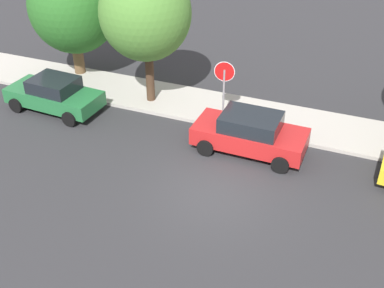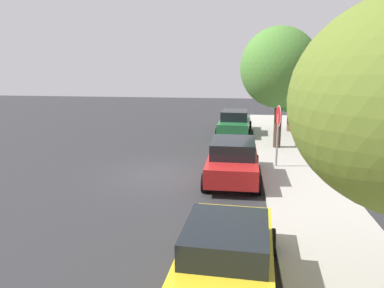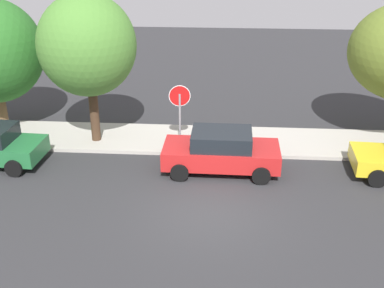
{
  "view_description": "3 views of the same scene",
  "coord_description": "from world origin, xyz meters",
  "px_view_note": "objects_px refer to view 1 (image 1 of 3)",
  "views": [
    {
      "loc": [
        4.03,
        -12.09,
        10.16
      ],
      "look_at": [
        -1.37,
        1.28,
        0.77
      ],
      "focal_mm": 45.0,
      "sensor_mm": 36.0,
      "label": 1
    },
    {
      "loc": [
        13.9,
        2.91,
        4.46
      ],
      "look_at": [
        -0.38,
        1.15,
        1.18
      ],
      "focal_mm": 35.0,
      "sensor_mm": 36.0,
      "label": 2
    },
    {
      "loc": [
        0.41,
        -12.91,
        8.14
      ],
      "look_at": [
        -0.66,
        2.12,
        1.32
      ],
      "focal_mm": 45.0,
      "sensor_mm": 36.0,
      "label": 3
    }
  ],
  "objects_px": {
    "street_tree_near_corner": "(73,7)",
    "parked_car_green": "(54,94)",
    "stop_sign": "(224,81)",
    "street_tree_far": "(145,13)",
    "parked_car_red": "(250,133)"
  },
  "relations": [
    {
      "from": "stop_sign",
      "to": "street_tree_far",
      "type": "distance_m",
      "value": 4.17
    },
    {
      "from": "street_tree_near_corner",
      "to": "stop_sign",
      "type": "bearing_deg",
      "value": -11.38
    },
    {
      "from": "parked_car_green",
      "to": "street_tree_near_corner",
      "type": "bearing_deg",
      "value": 104.36
    },
    {
      "from": "stop_sign",
      "to": "street_tree_near_corner",
      "type": "xyz_separation_m",
      "value": [
        -7.87,
        1.59,
        1.6
      ]
    },
    {
      "from": "street_tree_near_corner",
      "to": "parked_car_red",
      "type": "bearing_deg",
      "value": -19.42
    },
    {
      "from": "stop_sign",
      "to": "parked_car_green",
      "type": "relative_size",
      "value": 0.63
    },
    {
      "from": "stop_sign",
      "to": "parked_car_green",
      "type": "height_order",
      "value": "stop_sign"
    },
    {
      "from": "stop_sign",
      "to": "street_tree_far",
      "type": "bearing_deg",
      "value": 175.27
    },
    {
      "from": "stop_sign",
      "to": "street_tree_near_corner",
      "type": "bearing_deg",
      "value": 168.62
    },
    {
      "from": "street_tree_near_corner",
      "to": "street_tree_far",
      "type": "bearing_deg",
      "value": -16.56
    },
    {
      "from": "parked_car_red",
      "to": "street_tree_near_corner",
      "type": "xyz_separation_m",
      "value": [
        -9.53,
        3.36,
        2.65
      ]
    },
    {
      "from": "street_tree_near_corner",
      "to": "parked_car_green",
      "type": "bearing_deg",
      "value": -75.64
    },
    {
      "from": "parked_car_red",
      "to": "parked_car_green",
      "type": "distance_m",
      "value": 8.66
    },
    {
      "from": "parked_car_green",
      "to": "street_tree_far",
      "type": "xyz_separation_m",
      "value": [
        3.48,
        2.1,
        3.3
      ]
    },
    {
      "from": "stop_sign",
      "to": "street_tree_near_corner",
      "type": "height_order",
      "value": "street_tree_near_corner"
    }
  ]
}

